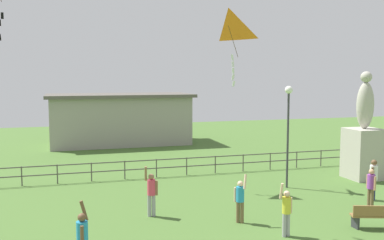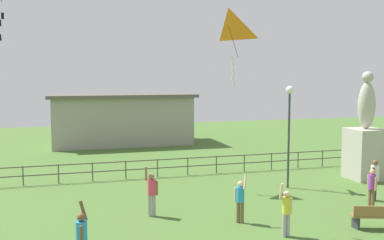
% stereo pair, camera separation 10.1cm
% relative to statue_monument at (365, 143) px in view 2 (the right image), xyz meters
% --- Properties ---
extents(statue_monument, '(1.62, 1.62, 5.47)m').
position_rel_statue_monument_xyz_m(statue_monument, '(0.00, 0.00, 0.00)').
color(statue_monument, '#B2AD9E').
rests_on(statue_monument, ground_plane).
extents(lamppost, '(0.36, 0.36, 4.78)m').
position_rel_statue_monument_xyz_m(lamppost, '(-4.66, -0.59, 1.61)').
color(lamppost, '#38383D').
rests_on(lamppost, ground_plane).
extents(park_bench, '(1.55, 0.87, 0.85)m').
position_rel_statue_monument_xyz_m(park_bench, '(-4.58, -6.48, -1.37)').
color(park_bench, olive).
rests_on(park_bench, ground_plane).
extents(person_0, '(0.48, 0.28, 1.79)m').
position_rel_statue_monument_xyz_m(person_0, '(-7.80, -6.24, -0.94)').
color(person_0, '#99999E').
rests_on(person_0, ground_plane).
extents(person_1, '(0.41, 0.43, 1.79)m').
position_rel_statue_monument_xyz_m(person_1, '(-8.72, -4.58, -0.94)').
color(person_1, brown).
rests_on(person_1, ground_plane).
extents(person_2, '(0.33, 0.50, 1.92)m').
position_rel_statue_monument_xyz_m(person_2, '(-14.28, -7.13, -0.87)').
color(person_2, black).
rests_on(person_2, ground_plane).
extents(person_3, '(0.29, 0.48, 1.59)m').
position_rel_statue_monument_xyz_m(person_3, '(-3.12, -4.49, -0.92)').
color(person_3, brown).
rests_on(person_3, ground_plane).
extents(person_4, '(0.49, 0.33, 1.90)m').
position_rel_statue_monument_xyz_m(person_4, '(-11.60, -2.96, -0.88)').
color(person_4, '#99999E').
rests_on(person_4, ground_plane).
extents(person_6, '(0.44, 0.35, 1.74)m').
position_rel_statue_monument_xyz_m(person_6, '(-2.23, -3.54, -0.83)').
color(person_6, navy).
rests_on(person_6, ground_plane).
extents(kite_0, '(1.13, 1.28, 2.52)m').
position_rel_statue_monument_xyz_m(kite_0, '(-9.37, -5.00, 4.96)').
color(kite_0, orange).
extents(waterfront_railing, '(36.05, 0.06, 0.95)m').
position_rel_statue_monument_xyz_m(waterfront_railing, '(-10.34, 3.27, -1.21)').
color(waterfront_railing, '#4C4742').
rests_on(waterfront_railing, ground_plane).
extents(pavilion_building, '(10.97, 5.15, 3.88)m').
position_rel_statue_monument_xyz_m(pavilion_building, '(-10.42, 15.27, 0.13)').
color(pavilion_building, gray).
rests_on(pavilion_building, ground_plane).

